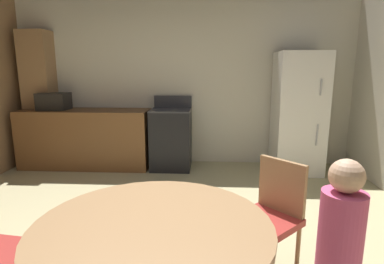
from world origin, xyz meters
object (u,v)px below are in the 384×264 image
at_px(chair_northeast, 271,212).
at_px(person_child, 338,254).
at_px(dining_table, 154,252).
at_px(microwave, 54,101).
at_px(refrigerator, 298,113).
at_px(oven_range, 171,138).

xyz_separation_m(chair_northeast, person_child, (0.21, -0.63, 0.08)).
bearing_deg(person_child, dining_table, -0.00).
distance_m(microwave, dining_table, 3.88).
relative_size(refrigerator, person_child, 1.61).
distance_m(refrigerator, chair_northeast, 2.64).
xyz_separation_m(oven_range, dining_table, (0.30, -3.23, 0.14)).
relative_size(oven_range, person_child, 1.01).
xyz_separation_m(refrigerator, person_child, (-0.64, -3.10, -0.30)).
bearing_deg(microwave, refrigerator, -0.78).
distance_m(dining_table, chair_northeast, 1.02).
xyz_separation_m(microwave, person_child, (3.06, -3.15, -0.45)).
distance_m(microwave, person_child, 4.42).
distance_m(refrigerator, dining_table, 3.56).
relative_size(refrigerator, chair_northeast, 2.02).
height_order(refrigerator, microwave, refrigerator).
bearing_deg(dining_table, person_child, 4.11).
relative_size(oven_range, dining_table, 0.91).
distance_m(oven_range, chair_northeast, 2.73).
xyz_separation_m(microwave, chair_northeast, (2.85, -2.52, -0.53)).
xyz_separation_m(dining_table, person_child, (0.95, 0.07, -0.02)).
distance_m(dining_table, person_child, 0.95).
height_order(refrigerator, person_child, refrigerator).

